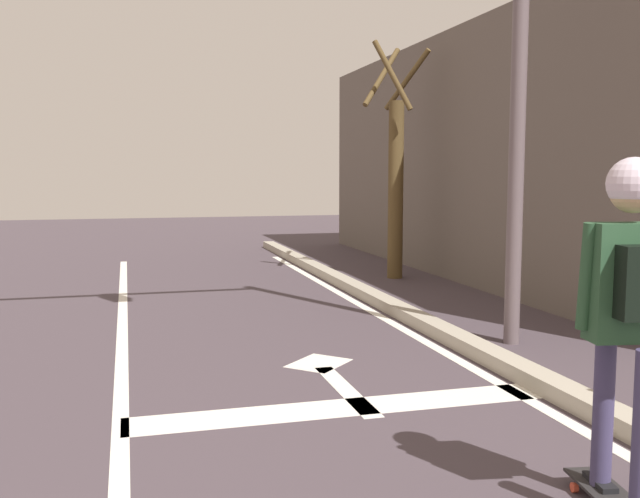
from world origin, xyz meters
TOP-DOWN VIEW (x-y plane):
  - lane_line_center at (-0.21, 6.00)m, footprint 0.12×20.00m
  - lane_line_curbside at (2.88, 6.00)m, footprint 0.12×20.00m
  - stop_bar at (1.41, 6.36)m, footprint 3.24×0.40m
  - lane_arrow_stem at (1.57, 6.78)m, footprint 0.16×1.40m
  - lane_arrow_head at (1.57, 7.63)m, footprint 0.71×0.71m
  - curb_strip at (3.13, 6.00)m, footprint 0.24×24.00m
  - skater at (2.29, 4.34)m, footprint 0.48×0.65m
  - roadside_tree at (4.23, 12.53)m, footprint 1.15×1.06m

SIDE VIEW (x-z plane):
  - lane_line_center at x=-0.21m, z-range 0.00..0.01m
  - lane_line_curbside at x=2.88m, z-range 0.00..0.01m
  - stop_bar at x=1.41m, z-range 0.00..0.01m
  - lane_arrow_stem at x=1.57m, z-range 0.00..0.01m
  - lane_arrow_head at x=1.57m, z-range 0.00..0.01m
  - curb_strip at x=3.13m, z-range 0.00..0.14m
  - skater at x=2.29m, z-range 0.34..2.11m
  - roadside_tree at x=4.23m, z-range -0.22..3.69m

